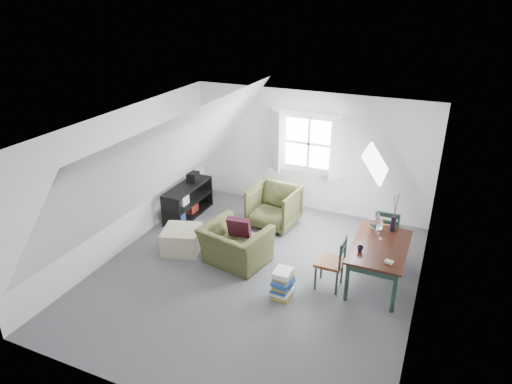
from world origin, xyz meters
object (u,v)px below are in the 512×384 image
at_px(dining_chair_far, 387,231).
at_px(media_shelf, 187,203).
at_px(armchair_near, 236,262).
at_px(dining_table, 379,251).
at_px(magazine_stack, 283,284).
at_px(dining_chair_near, 332,262).
at_px(ottoman, 182,240).
at_px(armchair_far, 274,225).

xyz_separation_m(dining_chair_far, media_shelf, (-3.99, -0.10, -0.17)).
relative_size(armchair_near, dining_table, 0.75).
bearing_deg(magazine_stack, dining_chair_far, 55.93).
height_order(dining_chair_far, magazine_stack, dining_chair_far).
bearing_deg(armchair_near, magazine_stack, 163.74).
bearing_deg(dining_chair_near, armchair_near, -80.69).
xyz_separation_m(armchair_near, dining_chair_far, (2.31, 1.27, 0.47)).
xyz_separation_m(dining_table, magazine_stack, (-1.25, -0.92, -0.38)).
distance_m(armchair_near, dining_table, 2.43).
bearing_deg(magazine_stack, ottoman, 165.67).
relative_size(armchair_far, dining_table, 0.64).
distance_m(armchair_far, dining_table, 2.58).
relative_size(ottoman, dining_chair_far, 0.70).
relative_size(armchair_near, ottoman, 1.64).
bearing_deg(dining_table, armchair_far, 148.93).
xyz_separation_m(ottoman, dining_chair_near, (2.73, -0.01, 0.25)).
height_order(armchair_near, dining_chair_far, dining_chair_far).
relative_size(armchair_far, dining_chair_near, 1.01).
xyz_separation_m(dining_table, dining_chair_near, (-0.64, -0.39, -0.14)).
distance_m(dining_chair_far, dining_chair_near, 1.45).
distance_m(dining_table, dining_chair_far, 0.93).
relative_size(ottoman, dining_chair_near, 0.72).
bearing_deg(armchair_near, ottoman, 13.13).
relative_size(media_shelf, magazine_stack, 2.89).
bearing_deg(dining_table, dining_chair_far, 87.12).
bearing_deg(armchair_near, dining_chair_far, -139.60).
bearing_deg(dining_chair_far, dining_chair_near, 75.77).
bearing_deg(armchair_far, media_shelf, -163.53).
height_order(armchair_near, armchair_far, armchair_far).
bearing_deg(dining_chair_far, media_shelf, 13.12).
distance_m(ottoman, dining_chair_far, 3.62).
bearing_deg(media_shelf, magazine_stack, -33.48).
bearing_deg(media_shelf, dining_chair_far, 0.27).
distance_m(armchair_far, ottoman, 1.94).
height_order(armchair_far, dining_table, dining_table).
height_order(ottoman, media_shelf, media_shelf).
bearing_deg(dining_chair_near, media_shelf, -99.21).
bearing_deg(media_shelf, armchair_far, 10.00).
xyz_separation_m(dining_chair_near, media_shelf, (-3.35, 1.20, -0.16)).
height_order(dining_chair_near, magazine_stack, dining_chair_near).
xyz_separation_m(ottoman, dining_chair_far, (3.37, 1.29, 0.26)).
height_order(armchair_near, ottoman, ottoman).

